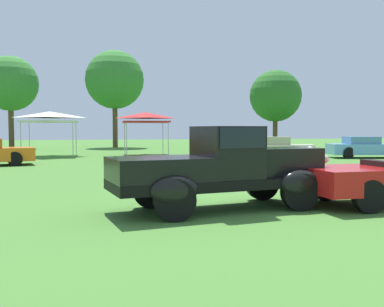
# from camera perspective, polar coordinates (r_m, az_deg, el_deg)

# --- Properties ---
(ground_plane) EXTENTS (120.00, 120.00, 0.00)m
(ground_plane) POSITION_cam_1_polar(r_m,az_deg,el_deg) (9.41, 5.47, -6.85)
(ground_plane) COLOR #42752D
(feature_pickup_truck) EXTENTS (4.73, 2.47, 1.70)m
(feature_pickup_truck) POSITION_cam_1_polar(r_m,az_deg,el_deg) (8.88, 4.05, -1.79)
(feature_pickup_truck) COLOR black
(feature_pickup_truck) RESTS_ON ground_plane
(show_car_cream) EXTENTS (4.29, 2.78, 1.22)m
(show_car_cream) POSITION_cam_1_polar(r_m,az_deg,el_deg) (24.28, 10.87, 0.70)
(show_car_cream) COLOR beige
(show_car_cream) RESTS_ON ground_plane
(show_car_skyblue) EXTENTS (4.16, 2.36, 1.22)m
(show_car_skyblue) POSITION_cam_1_polar(r_m,az_deg,el_deg) (26.71, 21.58, 0.75)
(show_car_skyblue) COLOR #669EDB
(show_car_skyblue) RESTS_ON ground_plane
(spectator_near_truck) EXTENTS (0.46, 0.45, 1.69)m
(spectator_near_truck) POSITION_cam_1_polar(r_m,az_deg,el_deg) (15.53, 7.25, 0.50)
(spectator_near_truck) COLOR #7F7056
(spectator_near_truck) RESTS_ON ground_plane
(spectator_between_cars) EXTENTS (0.46, 0.44, 1.69)m
(spectator_between_cars) POSITION_cam_1_polar(r_m,az_deg,el_deg) (17.08, 4.92, 0.76)
(spectator_between_cars) COLOR #383838
(spectator_between_cars) RESTS_ON ground_plane
(canopy_tent_left_field) EXTENTS (3.17, 3.17, 2.71)m
(canopy_tent_left_field) POSITION_cam_1_polar(r_m,az_deg,el_deg) (27.65, -18.18, 4.68)
(canopy_tent_left_field) COLOR #B7B7BC
(canopy_tent_left_field) RESTS_ON ground_plane
(canopy_tent_center_field) EXTENTS (2.81, 2.81, 2.71)m
(canopy_tent_center_field) POSITION_cam_1_polar(r_m,az_deg,el_deg) (27.72, -6.11, 4.81)
(canopy_tent_center_field) COLOR #B7B7BC
(canopy_tent_center_field) RESTS_ON ground_plane
(treeline_far_left) EXTENTS (4.59, 4.59, 7.75)m
(treeline_far_left) POSITION_cam_1_polar(r_m,az_deg,el_deg) (39.76, -22.76, 8.43)
(treeline_far_left) COLOR brown
(treeline_far_left) RESTS_ON ground_plane
(treeline_mid_left) EXTENTS (5.18, 5.18, 8.62)m
(treeline_mid_left) POSITION_cam_1_polar(r_m,az_deg,el_deg) (39.63, -10.12, 9.49)
(treeline_mid_left) COLOR brown
(treeline_mid_left) RESTS_ON ground_plane
(treeline_center) EXTENTS (4.81, 4.81, 7.15)m
(treeline_center) POSITION_cam_1_polar(r_m,az_deg,el_deg) (41.49, 10.91, 7.42)
(treeline_center) COLOR brown
(treeline_center) RESTS_ON ground_plane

